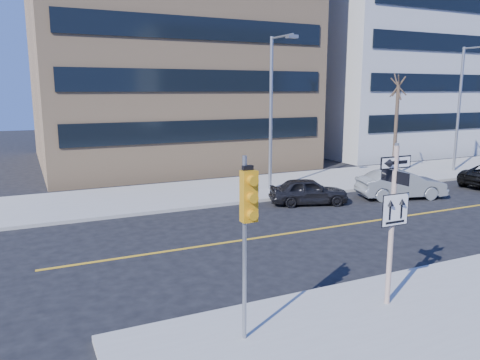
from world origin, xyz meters
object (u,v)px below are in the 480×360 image
streetlight_b (463,101)px  street_tree_west (398,89)px  sign_pole (393,216)px  traffic_signal (248,211)px  streetlight_a (273,103)px  parked_car_b (401,184)px  parked_car_a (308,191)px

streetlight_b → street_tree_west: size_ratio=1.26×
sign_pole → streetlight_b: bearing=36.4°
sign_pole → traffic_signal: 4.05m
sign_pole → streetlight_b: streetlight_b is taller
traffic_signal → streetlight_a: 15.72m
sign_pole → parked_car_b: (9.29, 9.27, -1.71)m
street_tree_west → sign_pole: bearing=-133.3°
parked_car_a → parked_car_b: size_ratio=0.85×
parked_car_a → sign_pole: bearing=175.0°
parked_car_b → streetlight_a: (-5.29, 4.00, 4.03)m
parked_car_a → streetlight_a: 5.14m
parked_car_b → street_tree_west: 7.58m
sign_pole → streetlight_a: streetlight_a is taller
traffic_signal → parked_car_a: 13.48m
streetlight_b → sign_pole: bearing=-143.6°
sign_pole → streetlight_b: 22.48m
sign_pole → parked_car_b: 13.24m
streetlight_b → streetlight_a: bearing=180.0°
traffic_signal → parked_car_b: 16.45m
parked_car_b → street_tree_west: bearing=-23.5°
parked_car_b → streetlight_b: (8.71, 4.00, 4.03)m
streetlight_a → streetlight_b: bearing=0.0°
sign_pole → street_tree_west: street_tree_west is taller
parked_car_a → street_tree_west: street_tree_west is taller
sign_pole → traffic_signal: bearing=-177.9°
parked_car_a → street_tree_west: bearing=-49.5°
streetlight_a → streetlight_b: same height
parked_car_a → parked_car_b: bearing=-82.6°
parked_car_b → streetlight_b: streetlight_b is taller
parked_car_b → street_tree_west: street_tree_west is taller
sign_pole → parked_car_a: 11.22m
parked_car_a → street_tree_west: 10.60m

